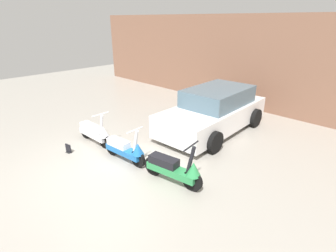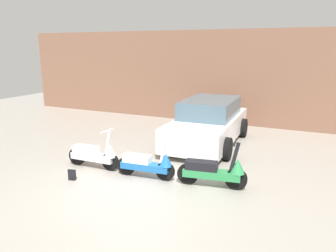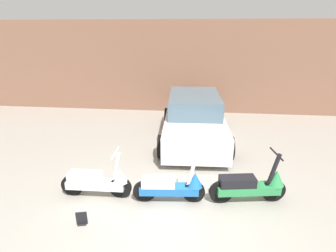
% 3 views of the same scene
% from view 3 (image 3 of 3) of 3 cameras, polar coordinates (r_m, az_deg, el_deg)
% --- Properties ---
extents(ground_plane, '(28.00, 28.00, 0.00)m').
position_cam_3_polar(ground_plane, '(5.32, -0.91, -19.79)').
color(ground_plane, '#9E998E').
extents(wall_back, '(19.60, 0.12, 3.81)m').
position_cam_3_polar(wall_back, '(11.34, 3.45, 12.55)').
color(wall_back, '#845B47').
rests_on(wall_back, ground_plane).
extents(scooter_front_left, '(1.54, 0.56, 1.08)m').
position_cam_3_polar(scooter_front_left, '(5.92, -14.84, -11.45)').
color(scooter_front_left, black).
rests_on(scooter_front_left, ground_plane).
extents(scooter_front_right, '(1.51, 0.54, 1.05)m').
position_cam_3_polar(scooter_front_right, '(5.58, 0.91, -12.91)').
color(scooter_front_right, black).
rests_on(scooter_front_right, ground_plane).
extents(scooter_front_center, '(1.60, 0.61, 1.12)m').
position_cam_3_polar(scooter_front_center, '(5.82, 17.71, -12.14)').
color(scooter_front_center, black).
rests_on(scooter_front_center, ground_plane).
extents(car_rear_left, '(2.23, 4.39, 1.46)m').
position_cam_3_polar(car_rear_left, '(8.55, 5.68, 1.60)').
color(car_rear_left, white).
rests_on(car_rear_left, ground_plane).
extents(placard_near_left_scooter, '(0.20, 0.15, 0.26)m').
position_cam_3_polar(placard_near_left_scooter, '(5.41, -18.27, -18.65)').
color(placard_near_left_scooter, black).
rests_on(placard_near_left_scooter, ground_plane).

